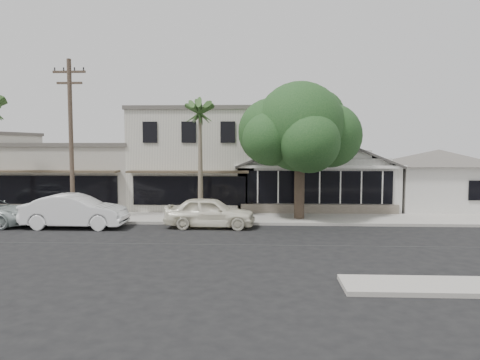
# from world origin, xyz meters

# --- Properties ---
(ground) EXTENTS (140.00, 140.00, 0.00)m
(ground) POSITION_xyz_m (0.00, 0.00, 0.00)
(ground) COLOR black
(ground) RESTS_ON ground
(sidewalk_north) EXTENTS (90.00, 3.50, 0.15)m
(sidewalk_north) POSITION_xyz_m (-8.00, 6.75, 0.07)
(sidewalk_north) COLOR #9E9991
(sidewalk_north) RESTS_ON ground
(corner_shop) EXTENTS (10.40, 8.60, 5.10)m
(corner_shop) POSITION_xyz_m (5.00, 12.47, 2.62)
(corner_shop) COLOR silver
(corner_shop) RESTS_ON ground
(side_cottage) EXTENTS (6.00, 6.00, 3.00)m
(side_cottage) POSITION_xyz_m (13.20, 11.50, 1.50)
(side_cottage) COLOR silver
(side_cottage) RESTS_ON ground
(row_building_near) EXTENTS (8.00, 10.00, 6.50)m
(row_building_near) POSITION_xyz_m (-3.00, 13.50, 3.25)
(row_building_near) COLOR silver
(row_building_near) RESTS_ON ground
(row_building_midnear) EXTENTS (10.00, 10.00, 4.20)m
(row_building_midnear) POSITION_xyz_m (-12.00, 13.50, 2.10)
(row_building_midnear) COLOR #B3ACA0
(row_building_midnear) RESTS_ON ground
(utility_pole) EXTENTS (1.80, 0.24, 9.00)m
(utility_pole) POSITION_xyz_m (-9.00, 5.20, 4.79)
(utility_pole) COLOR brown
(utility_pole) RESTS_ON ground
(car_0) EXTENTS (4.78, 2.03, 1.61)m
(car_0) POSITION_xyz_m (-1.22, 4.16, 0.81)
(car_0) COLOR white
(car_0) RESTS_ON ground
(car_1) EXTENTS (5.37, 1.90, 1.77)m
(car_1) POSITION_xyz_m (-8.28, 3.71, 0.88)
(car_1) COLOR white
(car_1) RESTS_ON ground
(shade_tree) EXTENTS (7.12, 6.43, 7.89)m
(shade_tree) POSITION_xyz_m (3.57, 6.75, 5.20)
(shade_tree) COLOR #4B3C2D
(shade_tree) RESTS_ON ground
(palm_east) EXTENTS (2.25, 2.25, 7.19)m
(palm_east) POSITION_xyz_m (-2.00, 6.24, 6.16)
(palm_east) COLOR #726651
(palm_east) RESTS_ON ground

